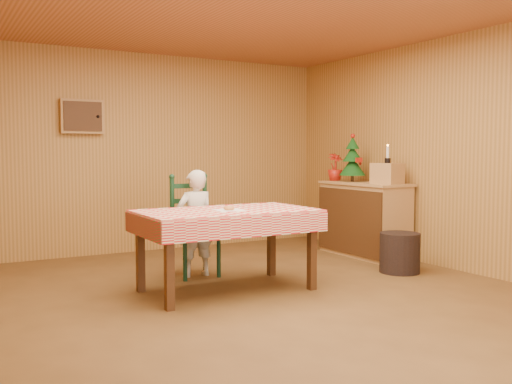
# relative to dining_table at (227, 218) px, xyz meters

# --- Properties ---
(ground) EXTENTS (6.00, 6.00, 0.00)m
(ground) POSITION_rel_dining_table_xyz_m (0.15, -0.49, -0.69)
(ground) COLOR brown
(ground) RESTS_ON ground
(cabin_walls) EXTENTS (5.10, 6.05, 2.65)m
(cabin_walls) POSITION_rel_dining_table_xyz_m (0.15, 0.04, 1.14)
(cabin_walls) COLOR #B28240
(cabin_walls) RESTS_ON ground
(dining_table) EXTENTS (1.66, 0.96, 0.77)m
(dining_table) POSITION_rel_dining_table_xyz_m (0.00, 0.00, 0.00)
(dining_table) COLOR #482913
(dining_table) RESTS_ON ground
(ladder_chair) EXTENTS (0.44, 0.40, 1.08)m
(ladder_chair) POSITION_rel_dining_table_xyz_m (-0.00, 0.79, -0.18)
(ladder_chair) COLOR #10311A
(ladder_chair) RESTS_ON ground
(seated_child) EXTENTS (0.41, 0.27, 1.12)m
(seated_child) POSITION_rel_dining_table_xyz_m (0.00, 0.73, -0.13)
(seated_child) COLOR silver
(seated_child) RESTS_ON ground
(napkin) EXTENTS (0.27, 0.27, 0.00)m
(napkin) POSITION_rel_dining_table_xyz_m (0.00, -0.05, 0.08)
(napkin) COLOR white
(napkin) RESTS_ON dining_table
(donut) EXTENTS (0.12, 0.12, 0.04)m
(donut) POSITION_rel_dining_table_xyz_m (0.00, -0.05, 0.10)
(donut) COLOR #D3894C
(donut) RESTS_ON napkin
(shelf_unit) EXTENTS (0.54, 1.24, 0.93)m
(shelf_unit) POSITION_rel_dining_table_xyz_m (2.34, 0.77, -0.22)
(shelf_unit) COLOR tan
(shelf_unit) RESTS_ON ground
(crate) EXTENTS (0.36, 0.36, 0.25)m
(crate) POSITION_rel_dining_table_xyz_m (2.35, 0.37, 0.37)
(crate) COLOR tan
(crate) RESTS_ON shelf_unit
(christmas_tree) EXTENTS (0.34, 0.34, 0.62)m
(christmas_tree) POSITION_rel_dining_table_xyz_m (2.35, 1.02, 0.52)
(christmas_tree) COLOR #482913
(christmas_tree) RESTS_ON shelf_unit
(flower_arrangement) EXTENTS (0.22, 0.22, 0.37)m
(flower_arrangement) POSITION_rel_dining_table_xyz_m (2.30, 1.32, 0.43)
(flower_arrangement) COLOR #A81B0F
(flower_arrangement) RESTS_ON shelf_unit
(candle_set) EXTENTS (0.07, 0.07, 0.22)m
(candle_set) POSITION_rel_dining_table_xyz_m (2.35, 0.37, 0.56)
(candle_set) COLOR black
(candle_set) RESTS_ON crate
(storage_bin) EXTENTS (0.51, 0.51, 0.43)m
(storage_bin) POSITION_rel_dining_table_xyz_m (2.01, -0.21, -0.47)
(storage_bin) COLOR black
(storage_bin) RESTS_ON ground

